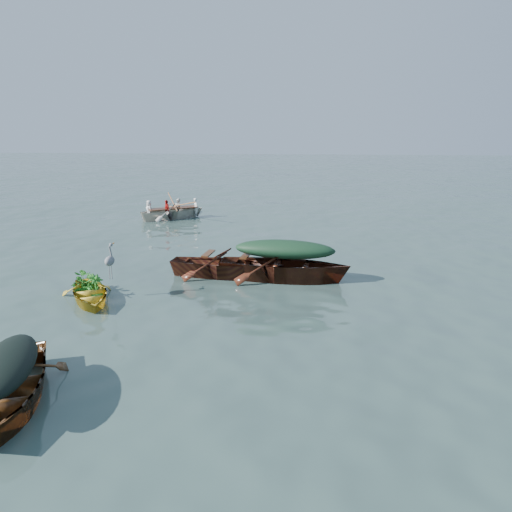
{
  "coord_description": "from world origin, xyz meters",
  "views": [
    {
      "loc": [
        1.94,
        -10.87,
        4.23
      ],
      "look_at": [
        0.42,
        3.42,
        0.5
      ],
      "focal_mm": 35.0,
      "sensor_mm": 36.0,
      "label": 1
    }
  ],
  "objects": [
    {
      "name": "dark_tarp_cover",
      "position": [
        -2.62,
        -4.31,
        0.71
      ],
      "size": [
        1.51,
        2.33,
        0.4
      ],
      "primitive_type": "ellipsoid",
      "rotation": [
        0.0,
        0.0,
        0.35
      ],
      "color": "black",
      "rests_on": "dark_covered_boat"
    },
    {
      "name": "green_tarp_boat",
      "position": [
        1.3,
        2.69,
        0.0
      ],
      "size": [
        5.27,
        2.05,
        1.25
      ],
      "primitive_type": "imported",
      "rotation": [
        0.0,
        0.0,
        1.48
      ],
      "color": "#41210F",
      "rests_on": "ground"
    },
    {
      "name": "heron",
      "position": [
        -2.99,
        0.72,
        0.84
      ],
      "size": [
        0.44,
        0.49,
        0.92
      ],
      "primitive_type": null,
      "rotation": [
        0.0,
        0.0,
        0.52
      ],
      "color": "gray",
      "rests_on": "yellow_dinghy"
    },
    {
      "name": "ground",
      "position": [
        0.0,
        0.0,
        0.0
      ],
      "size": [
        140.0,
        140.0,
        0.0
      ],
      "primitive_type": "plane",
      "color": "#374E49",
      "rests_on": "ground"
    },
    {
      "name": "rowed_boat",
      "position": [
        -4.44,
        11.91,
        0.0
      ],
      "size": [
        4.2,
        3.44,
        1.0
      ],
      "primitive_type": "imported",
      "rotation": [
        0.0,
        0.0,
        2.17
      ],
      "color": "silver",
      "rests_on": "ground"
    },
    {
      "name": "yellow_dinghy",
      "position": [
        -3.44,
        0.41,
        0.0
      ],
      "size": [
        2.51,
        3.11,
        0.76
      ],
      "primitive_type": "imported",
      "rotation": [
        0.0,
        0.0,
        0.52
      ],
      "color": "gold",
      "rests_on": "ground"
    },
    {
      "name": "oars",
      "position": [
        -4.44,
        11.91,
        0.53
      ],
      "size": [
        1.97,
        2.48,
        0.06
      ],
      "primitive_type": null,
      "rotation": [
        0.0,
        0.0,
        2.17
      ],
      "color": "brown",
      "rests_on": "rowed_boat"
    },
    {
      "name": "dinghy_weeds",
      "position": [
        -3.69,
        0.9,
        0.68
      ],
      "size": [
        1.05,
        1.13,
        0.6
      ],
      "primitive_type": "imported",
      "rotation": [
        0.0,
        0.0,
        0.52
      ],
      "color": "#206119",
      "rests_on": "yellow_dinghy"
    },
    {
      "name": "green_tarp_cover",
      "position": [
        1.3,
        2.69,
        0.89
      ],
      "size": [
        2.9,
        1.13,
        0.52
      ],
      "primitive_type": "ellipsoid",
      "rotation": [
        0.0,
        0.0,
        1.48
      ],
      "color": "#14321B",
      "rests_on": "green_tarp_boat"
    },
    {
      "name": "thwart_benches",
      "position": [
        -0.36,
        2.84,
        0.57
      ],
      "size": [
        2.38,
        1.09,
        0.04
      ],
      "primitive_type": null,
      "rotation": [
        0.0,
        0.0,
        1.47
      ],
      "color": "#43220F",
      "rests_on": "open_wooden_boat"
    },
    {
      "name": "rowers",
      "position": [
        -4.44,
        11.91,
        0.88
      ],
      "size": [
        3.08,
        2.62,
        0.76
      ],
      "primitive_type": "imported",
      "rotation": [
        0.0,
        0.0,
        2.17
      ],
      "color": "white",
      "rests_on": "rowed_boat"
    },
    {
      "name": "open_wooden_boat",
      "position": [
        -0.36,
        2.84,
        0.0
      ],
      "size": [
        4.74,
        1.89,
        1.09
      ],
      "primitive_type": "imported",
      "rotation": [
        0.0,
        0.0,
        1.47
      ],
      "color": "#562915",
      "rests_on": "ground"
    },
    {
      "name": "dark_covered_boat",
      "position": [
        -2.62,
        -4.31,
        0.0
      ],
      "size": [
        2.74,
        4.24,
        1.01
      ],
      "primitive_type": "imported",
      "rotation": [
        0.0,
        0.0,
        0.35
      ],
      "color": "#532F13",
      "rests_on": "ground"
    }
  ]
}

